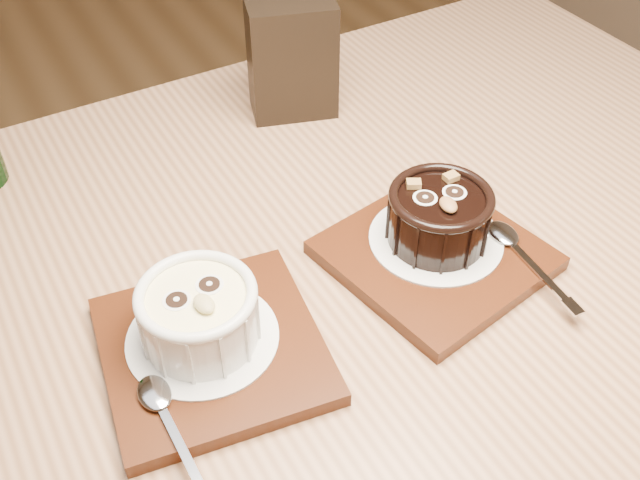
# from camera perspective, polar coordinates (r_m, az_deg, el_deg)

# --- Properties ---
(table) EXTENTS (1.22, 0.83, 0.75)m
(table) POSITION_cam_1_polar(r_m,az_deg,el_deg) (0.78, -0.28, -7.41)
(table) COLOR brown
(table) RESTS_ON ground
(tray_left) EXTENTS (0.20, 0.20, 0.01)m
(tray_left) POSITION_cam_1_polar(r_m,az_deg,el_deg) (0.65, -8.18, -8.28)
(tray_left) COLOR #441C0B
(tray_left) RESTS_ON table
(doily_left) EXTENTS (0.13, 0.13, 0.00)m
(doily_left) POSITION_cam_1_polar(r_m,az_deg,el_deg) (0.65, -8.93, -7.35)
(doily_left) COLOR white
(doily_left) RESTS_ON tray_left
(ramekin_white) EXTENTS (0.10, 0.10, 0.06)m
(ramekin_white) POSITION_cam_1_polar(r_m,az_deg,el_deg) (0.62, -9.24, -5.48)
(ramekin_white) COLOR white
(ramekin_white) RESTS_ON doily_left
(spoon_left) EXTENTS (0.03, 0.13, 0.01)m
(spoon_left) POSITION_cam_1_polar(r_m,az_deg,el_deg) (0.60, -11.30, -13.72)
(spoon_left) COLOR #B8BBC2
(spoon_left) RESTS_ON tray_left
(tray_right) EXTENTS (0.21, 0.21, 0.01)m
(tray_right) POSITION_cam_1_polar(r_m,az_deg,el_deg) (0.73, 8.72, -1.16)
(tray_right) COLOR #441C0B
(tray_right) RESTS_ON table
(doily_right) EXTENTS (0.13, 0.13, 0.00)m
(doily_right) POSITION_cam_1_polar(r_m,az_deg,el_deg) (0.73, 8.81, 0.08)
(doily_right) COLOR white
(doily_right) RESTS_ON tray_right
(ramekin_dark) EXTENTS (0.10, 0.10, 0.06)m
(ramekin_dark) POSITION_cam_1_polar(r_m,az_deg,el_deg) (0.71, 9.07, 1.94)
(ramekin_dark) COLOR black
(ramekin_dark) RESTS_ON doily_right
(spoon_right) EXTENTS (0.03, 0.14, 0.01)m
(spoon_right) POSITION_cam_1_polar(r_m,az_deg,el_deg) (0.73, 15.34, -1.16)
(spoon_right) COLOR #B8BBC2
(spoon_right) RESTS_ON tray_right
(condiment_stand) EXTENTS (0.11, 0.09, 0.14)m
(condiment_stand) POSITION_cam_1_polar(r_m,az_deg,el_deg) (0.90, -2.14, 13.64)
(condiment_stand) COLOR black
(condiment_stand) RESTS_ON table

